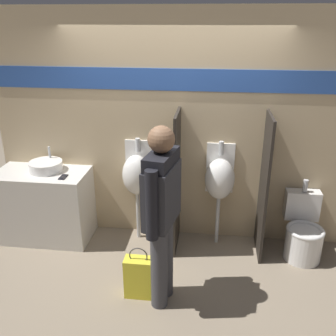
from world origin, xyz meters
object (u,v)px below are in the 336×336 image
(sink_basin, at_px, (46,166))
(shopping_bag, at_px, (139,277))
(urinal_near_counter, at_px, (137,175))
(urinal_far, at_px, (220,179))
(cell_phone, at_px, (63,177))
(toilet, at_px, (303,233))
(person_in_vest, at_px, (162,206))

(sink_basin, height_order, shopping_bag, sink_basin)
(urinal_near_counter, distance_m, urinal_far, 0.97)
(cell_phone, xyz_separation_m, urinal_near_counter, (0.80, 0.26, -0.04))
(cell_phone, distance_m, toilet, 2.81)
(cell_phone, xyz_separation_m, urinal_far, (1.78, 0.26, -0.04))
(urinal_far, xyz_separation_m, shopping_bag, (-0.76, -1.06, -0.63))
(cell_phone, relative_size, shopping_bag, 0.25)
(sink_basin, bearing_deg, cell_phone, -32.23)
(toilet, xyz_separation_m, shopping_bag, (-1.73, -0.90, -0.07))
(urinal_near_counter, height_order, urinal_far, same)
(cell_phone, bearing_deg, toilet, 1.98)
(urinal_far, xyz_separation_m, toilet, (0.97, -0.16, -0.56))
(urinal_far, bearing_deg, person_in_vest, -115.91)
(toilet, relative_size, shopping_bag, 1.56)
(urinal_near_counter, xyz_separation_m, shopping_bag, (0.21, -1.06, -0.63))
(shopping_bag, bearing_deg, cell_phone, 141.74)
(urinal_near_counter, bearing_deg, cell_phone, -162.39)
(shopping_bag, bearing_deg, urinal_far, 54.45)
(sink_basin, xyz_separation_m, shopping_bag, (1.30, -0.98, -0.72))
(urinal_near_counter, bearing_deg, shopping_bag, -78.52)
(urinal_far, bearing_deg, toilet, -9.36)
(toilet, xyz_separation_m, person_in_vest, (-1.50, -0.92, 0.73))
(cell_phone, xyz_separation_m, person_in_vest, (1.25, -0.82, 0.14))
(sink_basin, distance_m, person_in_vest, 1.83)
(urinal_far, bearing_deg, urinal_near_counter, 180.00)
(sink_basin, xyz_separation_m, person_in_vest, (1.53, -1.00, 0.09))
(cell_phone, distance_m, person_in_vest, 1.51)
(urinal_far, height_order, person_in_vest, person_in_vest)
(sink_basin, xyz_separation_m, urinal_far, (2.05, 0.08, -0.09))
(sink_basin, relative_size, cell_phone, 2.79)
(urinal_near_counter, bearing_deg, sink_basin, -175.75)
(cell_phone, bearing_deg, sink_basin, 147.77)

